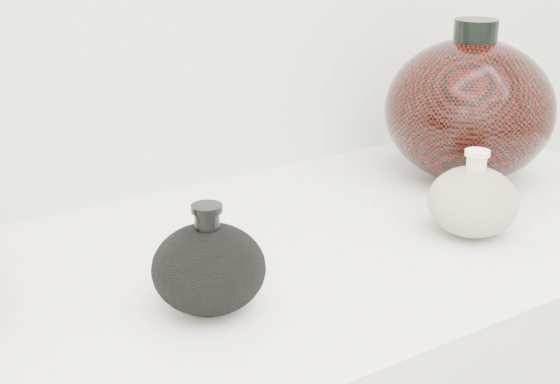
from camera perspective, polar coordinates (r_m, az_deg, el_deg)
black_gourd_vase at (r=0.76m, az=-5.23°, el=-5.52°), size 0.13×0.13×0.11m
cream_gourd_vase at (r=0.95m, az=13.93°, el=-0.63°), size 0.12×0.12×0.11m
right_round_pot at (r=1.13m, az=13.65°, el=5.90°), size 0.26×0.26×0.23m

